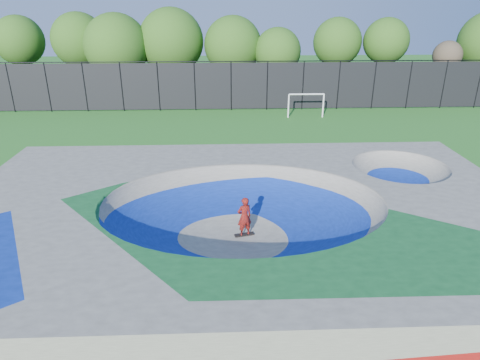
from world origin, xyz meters
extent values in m
plane|color=#21641C|center=(0.00, 0.00, 0.00)|extent=(120.00, 120.00, 0.00)
cube|color=gray|center=(0.00, 0.00, 0.75)|extent=(22.00, 14.00, 1.50)
imported|color=red|center=(0.07, -0.02, 0.82)|extent=(0.70, 0.59, 1.64)
cube|color=black|center=(0.07, -0.02, 0.03)|extent=(0.81, 0.41, 0.05)
cylinder|color=white|center=(4.45, 18.29, 0.92)|extent=(0.12, 0.12, 1.83)
cylinder|color=white|center=(7.19, 18.29, 0.92)|extent=(0.12, 0.12, 1.83)
cylinder|color=white|center=(5.82, 18.29, 1.83)|extent=(2.75, 0.12, 0.12)
cylinder|color=black|center=(-18.00, 21.00, 2.00)|extent=(0.09, 0.09, 4.00)
cylinder|color=black|center=(-15.00, 21.00, 2.00)|extent=(0.09, 0.09, 4.00)
cylinder|color=black|center=(-12.00, 21.00, 2.00)|extent=(0.09, 0.09, 4.00)
cylinder|color=black|center=(-9.00, 21.00, 2.00)|extent=(0.09, 0.09, 4.00)
cylinder|color=black|center=(-6.00, 21.00, 2.00)|extent=(0.09, 0.09, 4.00)
cylinder|color=black|center=(-3.00, 21.00, 2.00)|extent=(0.09, 0.09, 4.00)
cylinder|color=black|center=(0.00, 21.00, 2.00)|extent=(0.09, 0.09, 4.00)
cylinder|color=black|center=(3.00, 21.00, 2.00)|extent=(0.09, 0.09, 4.00)
cylinder|color=black|center=(6.00, 21.00, 2.00)|extent=(0.09, 0.09, 4.00)
cylinder|color=black|center=(9.00, 21.00, 2.00)|extent=(0.09, 0.09, 4.00)
cylinder|color=black|center=(12.00, 21.00, 2.00)|extent=(0.09, 0.09, 4.00)
cylinder|color=black|center=(15.00, 21.00, 2.00)|extent=(0.09, 0.09, 4.00)
cylinder|color=black|center=(18.00, 21.00, 2.00)|extent=(0.09, 0.09, 4.00)
cylinder|color=black|center=(21.00, 21.00, 2.00)|extent=(0.09, 0.09, 4.00)
cube|color=black|center=(0.00, 21.00, 2.00)|extent=(48.00, 0.03, 3.80)
cylinder|color=black|center=(0.00, 21.00, 4.00)|extent=(48.00, 0.08, 0.08)
cylinder|color=#473123|center=(-19.31, 27.12, 1.76)|extent=(0.44, 0.44, 3.52)
sphere|color=#295516|center=(-19.31, 27.12, 5.20)|extent=(4.47, 4.47, 4.47)
cylinder|color=#473123|center=(-13.84, 26.98, 1.69)|extent=(0.44, 0.44, 3.37)
sphere|color=#295516|center=(-13.84, 26.98, 5.23)|extent=(4.95, 4.95, 4.95)
cylinder|color=#473123|center=(-10.14, 25.48, 1.34)|extent=(0.44, 0.44, 2.68)
sphere|color=#295516|center=(-10.14, 25.48, 4.82)|extent=(5.72, 5.72, 5.72)
cylinder|color=#473123|center=(-5.37, 26.55, 1.46)|extent=(0.44, 0.44, 2.93)
sphere|color=#295516|center=(-5.37, 26.55, 5.14)|extent=(5.91, 5.91, 5.91)
cylinder|color=#473123|center=(0.28, 26.05, 1.41)|extent=(0.44, 0.44, 2.83)
sphere|color=#295516|center=(0.28, 26.05, 4.79)|extent=(5.24, 5.24, 5.24)
cylinder|color=#473123|center=(4.27, 24.94, 1.40)|extent=(0.44, 0.44, 2.81)
sphere|color=#295516|center=(4.27, 24.94, 4.37)|extent=(4.16, 4.16, 4.16)
cylinder|color=#473123|center=(10.09, 26.76, 1.65)|extent=(0.44, 0.44, 3.30)
sphere|color=#295516|center=(10.09, 26.76, 4.98)|extent=(4.48, 4.48, 4.48)
cylinder|color=#473123|center=(14.46, 26.07, 1.78)|extent=(0.44, 0.44, 3.56)
sphere|color=#295516|center=(14.46, 26.07, 5.13)|extent=(4.17, 4.17, 4.17)
cylinder|color=#473123|center=(19.83, 24.82, 1.43)|extent=(0.44, 0.44, 2.86)
sphere|color=brown|center=(19.83, 24.82, 3.96)|extent=(2.60, 2.60, 2.60)
camera|label=1|loc=(-0.68, -14.71, 8.55)|focal=32.00mm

